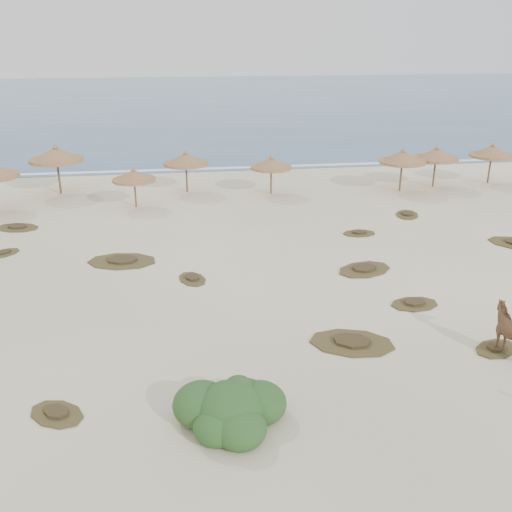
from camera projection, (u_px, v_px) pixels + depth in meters
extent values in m
plane|color=#F1E7C6|center=(293.00, 335.00, 19.40)|extent=(160.00, 160.00, 0.00)
cube|color=navy|center=(195.00, 99.00, 88.52)|extent=(200.00, 100.00, 0.01)
cube|color=white|center=(224.00, 168.00, 43.36)|extent=(70.00, 0.60, 0.01)
cylinder|color=brown|center=(59.00, 175.00, 36.11)|extent=(0.14, 0.14, 2.38)
cylinder|color=#946B43|center=(57.00, 160.00, 35.75)|extent=(4.30, 4.30, 0.20)
cone|color=#946B43|center=(56.00, 154.00, 35.62)|extent=(4.16, 4.16, 0.85)
cone|color=#946B43|center=(55.00, 146.00, 35.43)|extent=(0.41, 0.41, 0.25)
cylinder|color=brown|center=(135.00, 192.00, 33.43)|extent=(0.10, 0.10, 1.79)
cylinder|color=#946B43|center=(134.00, 180.00, 33.16)|extent=(3.37, 3.37, 0.15)
cone|color=#946B43|center=(134.00, 175.00, 33.05)|extent=(3.26, 3.26, 0.64)
cone|color=#946B43|center=(133.00, 169.00, 32.91)|extent=(0.31, 0.31, 0.19)
cylinder|color=brown|center=(187.00, 177.00, 36.57)|extent=(0.12, 0.12, 2.02)
cylinder|color=#946B43|center=(186.00, 164.00, 36.26)|extent=(3.79, 3.79, 0.17)
cone|color=#946B43|center=(186.00, 159.00, 36.15)|extent=(3.66, 3.66, 0.72)
cone|color=#946B43|center=(186.00, 152.00, 35.99)|extent=(0.35, 0.35, 0.21)
cylinder|color=brown|center=(271.00, 179.00, 36.19)|extent=(0.11, 0.11, 1.86)
cylinder|color=#946B43|center=(271.00, 167.00, 35.90)|extent=(2.87, 2.87, 0.16)
cone|color=#946B43|center=(271.00, 163.00, 35.80)|extent=(2.78, 2.78, 0.67)
cone|color=#946B43|center=(271.00, 157.00, 35.65)|extent=(0.32, 0.32, 0.20)
cylinder|color=brown|center=(401.00, 175.00, 36.78)|extent=(0.12, 0.12, 2.10)
cylinder|color=#946B43|center=(402.00, 162.00, 36.46)|extent=(3.37, 3.37, 0.18)
cone|color=#946B43|center=(403.00, 157.00, 36.34)|extent=(3.25, 3.25, 0.75)
cone|color=#946B43|center=(403.00, 150.00, 36.18)|extent=(0.36, 0.36, 0.22)
cylinder|color=brown|center=(434.00, 171.00, 37.85)|extent=(0.12, 0.12, 2.06)
cylinder|color=#946B43|center=(436.00, 159.00, 37.54)|extent=(3.66, 3.66, 0.18)
cone|color=#946B43|center=(436.00, 154.00, 37.42)|extent=(3.54, 3.54, 0.74)
cone|color=#946B43|center=(437.00, 147.00, 37.26)|extent=(0.35, 0.35, 0.22)
cylinder|color=brown|center=(490.00, 168.00, 38.74)|extent=(0.12, 0.12, 2.07)
cylinder|color=#946B43|center=(491.00, 156.00, 38.42)|extent=(3.33, 3.33, 0.18)
cone|color=#946B43|center=(492.00, 151.00, 38.30)|extent=(3.22, 3.22, 0.74)
cone|color=#946B43|center=(493.00, 144.00, 38.14)|extent=(0.36, 0.36, 0.22)
ellipsoid|color=#305C27|center=(230.00, 409.00, 14.77)|extent=(1.81, 1.81, 1.36)
ellipsoid|color=#305C27|center=(260.00, 403.00, 15.16)|extent=(1.45, 1.45, 1.09)
ellipsoid|color=#305C27|center=(201.00, 405.00, 15.02)|extent=(1.54, 1.54, 1.16)
ellipsoid|color=#305C27|center=(240.00, 428.00, 14.26)|extent=(1.36, 1.36, 1.02)
ellipsoid|color=#305C27|center=(218.00, 426.00, 14.36)|extent=(1.27, 1.27, 0.95)
ellipsoid|color=#305C27|center=(247.00, 395.00, 15.66)|extent=(1.09, 1.09, 0.82)
ellipsoid|color=#305C27|center=(238.00, 388.00, 15.11)|extent=(0.82, 0.82, 0.61)
ellipsoid|color=#305C27|center=(219.00, 396.00, 14.68)|extent=(0.73, 0.73, 0.54)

